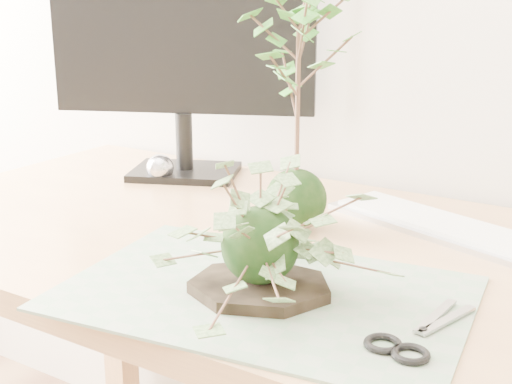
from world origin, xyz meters
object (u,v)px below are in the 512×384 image
at_px(desk, 344,309).
at_px(keyboard, 443,226).
at_px(ivy_kokedama, 260,210).
at_px(monitor, 184,43).
at_px(maple_kokedama, 299,47).

xyz_separation_m(desk, keyboard, (0.09, 0.17, 0.10)).
relative_size(ivy_kokedama, keyboard, 0.87).
bearing_deg(monitor, ivy_kokedama, -67.59).
bearing_deg(maple_kokedama, monitor, 153.51).
height_order(desk, keyboard, keyboard).
height_order(ivy_kokedama, keyboard, ivy_kokedama).
bearing_deg(desk, ivy_kokedama, -99.06).
relative_size(keyboard, monitor, 0.84).
bearing_deg(ivy_kokedama, monitor, 136.07).
bearing_deg(monitor, desk, -49.99).
relative_size(maple_kokedama, keyboard, 0.99).
height_order(keyboard, monitor, monitor).
relative_size(maple_kokedama, monitor, 0.83).
height_order(ivy_kokedama, monitor, monitor).
bearing_deg(desk, maple_kokedama, 154.17).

